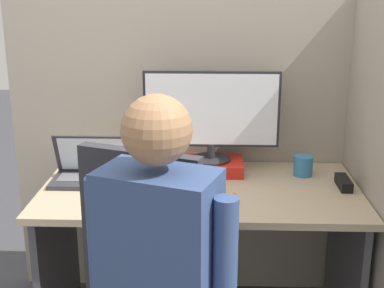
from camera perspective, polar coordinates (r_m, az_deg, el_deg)
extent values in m
cube|color=gray|center=(2.67, 1.09, -0.33)|extent=(1.88, 0.04, 1.54)
cube|color=gray|center=(2.34, 18.68, -3.75)|extent=(0.04, 1.34, 1.54)
cube|color=tan|center=(2.34, 0.90, -4.97)|extent=(1.38, 0.70, 0.03)
cube|color=#4C4C51|center=(2.59, -14.12, -11.88)|extent=(0.03, 0.60, 0.68)
cube|color=#4C4C51|center=(2.57, 16.00, -12.32)|extent=(0.03, 0.60, 0.68)
cube|color=red|center=(2.52, 2.03, -2.33)|extent=(0.30, 0.22, 0.06)
cylinder|color=#232328|center=(2.50, 2.04, -1.60)|extent=(0.18, 0.18, 0.01)
cylinder|color=#232328|center=(2.49, 2.05, -0.72)|extent=(0.04, 0.04, 0.07)
cube|color=#232328|center=(2.44, 2.10, 3.74)|extent=(0.62, 0.02, 0.35)
cube|color=silver|center=(2.43, 2.10, 3.67)|extent=(0.60, 0.00, 0.33)
cube|color=#2D2D33|center=(2.42, -10.80, -3.87)|extent=(0.34, 0.20, 0.02)
cube|color=#5B5B60|center=(2.43, -10.74, -3.50)|extent=(0.29, 0.11, 0.00)
cube|color=#2D2D33|center=(2.45, -10.61, -1.05)|extent=(0.34, 0.08, 0.19)
cube|color=silver|center=(2.44, -10.63, -1.08)|extent=(0.30, 0.06, 0.17)
ellipsoid|color=black|center=(2.22, -5.07, -5.35)|extent=(0.06, 0.04, 0.04)
cube|color=black|center=(2.42, 15.87, -3.99)|extent=(0.05, 0.15, 0.04)
cone|color=orange|center=(2.14, 4.27, -6.06)|extent=(0.04, 0.09, 0.04)
cylinder|color=green|center=(2.20, 4.22, -5.47)|extent=(0.02, 0.02, 0.02)
cube|color=#2D2D33|center=(1.86, -5.50, -9.29)|extent=(0.43, 0.19, 0.58)
cube|color=#334775|center=(1.60, -3.54, -11.20)|extent=(0.39, 0.30, 0.49)
sphere|color=#9E704C|center=(1.46, -3.80, 1.50)|extent=(0.20, 0.20, 0.20)
cylinder|color=#334775|center=(1.69, -9.93, -9.83)|extent=(0.07, 0.07, 0.39)
cylinder|color=#334775|center=(1.53, 3.57, -12.55)|extent=(0.07, 0.07, 0.39)
cylinder|color=teal|center=(2.51, 11.76, -2.28)|extent=(0.09, 0.09, 0.09)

